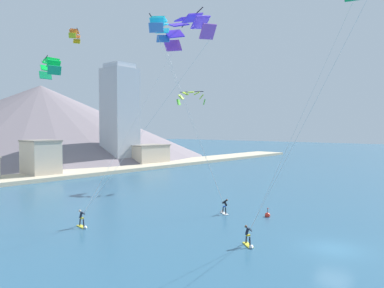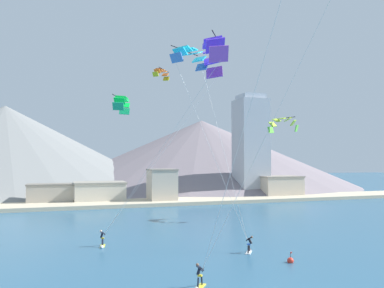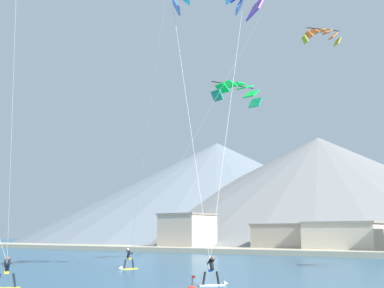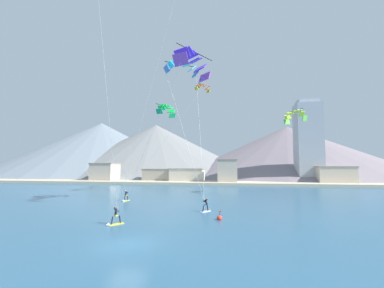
# 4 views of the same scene
# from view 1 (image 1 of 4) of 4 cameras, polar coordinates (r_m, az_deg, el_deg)

# --- Properties ---
(ground_plane) EXTENTS (400.00, 400.00, 0.00)m
(ground_plane) POSITION_cam_1_polar(r_m,az_deg,el_deg) (31.47, 20.82, -14.73)
(ground_plane) COLOR #2D5B7A
(kitesurfer_near_lead) EXTENTS (1.38, 1.62, 1.71)m
(kitesurfer_near_lead) POSITION_cam_1_polar(r_m,az_deg,el_deg) (30.35, 8.65, -14.28)
(kitesurfer_near_lead) COLOR yellow
(kitesurfer_near_lead) RESTS_ON ground
(kitesurfer_near_trail) EXTENTS (0.67, 1.78, 1.74)m
(kitesurfer_near_trail) POSITION_cam_1_polar(r_m,az_deg,el_deg) (36.73, -16.33, -11.35)
(kitesurfer_near_trail) COLOR yellow
(kitesurfer_near_trail) RESTS_ON ground
(kitesurfer_mid_center) EXTENTS (1.31, 1.66, 1.67)m
(kitesurfer_mid_center) POSITION_cam_1_polar(r_m,az_deg,el_deg) (41.00, 4.90, -9.84)
(kitesurfer_mid_center) COLOR white
(kitesurfer_mid_center) RESTS_ON ground
(parafoil_kite_near_trail) EXTENTS (13.20, 8.33, 19.77)m
(parafoil_kite_near_trail) POSITION_cam_1_polar(r_m,az_deg,el_deg) (41.62, -0.85, 17.17)
(parafoil_kite_near_trail) COLOR purple
(parafoil_kite_mid_center) EXTENTS (6.50, 7.62, 19.43)m
(parafoil_kite_mid_center) POSITION_cam_1_polar(r_m,az_deg,el_deg) (41.72, -4.86, 17.25)
(parafoil_kite_mid_center) COLOR #4578C9
(parafoil_kite_distant_high_outer) EXTENTS (3.34, 4.53, 2.29)m
(parafoil_kite_distant_high_outer) POSITION_cam_1_polar(r_m,az_deg,el_deg) (61.75, -0.12, 7.25)
(parafoil_kite_distant_high_outer) COLOR #61C93D
(parafoil_kite_distant_low_drift) EXTENTS (3.29, 3.51, 1.48)m
(parafoil_kite_distant_low_drift) POSITION_cam_1_polar(r_m,az_deg,el_deg) (56.60, -17.39, 15.68)
(parafoil_kite_distant_low_drift) COLOR gold
(parafoil_kite_distant_mid_solo) EXTENTS (2.97, 5.61, 2.12)m
(parafoil_kite_distant_mid_solo) POSITION_cam_1_polar(r_m,az_deg,el_deg) (47.75, -20.83, 11.09)
(parafoil_kite_distant_mid_solo) COLOR #1AA269
(race_marker_buoy) EXTENTS (0.56, 0.56, 1.02)m
(race_marker_buoy) POSITION_cam_1_polar(r_m,az_deg,el_deg) (40.24, 11.42, -10.59)
(race_marker_buoy) COLOR red
(race_marker_buoy) RESTS_ON ground
(shoreline_strip) EXTENTS (180.00, 10.00, 0.70)m
(shoreline_strip) POSITION_cam_1_polar(r_m,az_deg,el_deg) (71.33, -25.73, -4.91)
(shoreline_strip) COLOR beige
(shoreline_strip) RESTS_ON ground
(shore_building_harbour_front) EXTENTS (9.90, 6.52, 5.06)m
(shore_building_harbour_front) POSITION_cam_1_polar(r_m,az_deg,el_deg) (93.33, -6.77, -1.63)
(shore_building_harbour_front) COLOR beige
(shore_building_harbour_front) RESTS_ON ground
(shore_building_quay_west) EXTENTS (5.56, 6.06, 6.97)m
(shore_building_quay_west) POSITION_cam_1_polar(r_m,az_deg,el_deg) (74.47, -22.04, -2.10)
(shore_building_quay_west) COLOR beige
(shore_building_quay_west) RESTS_ON ground
(highrise_tower) EXTENTS (7.00, 7.00, 24.67)m
(highrise_tower) POSITION_cam_1_polar(r_m,az_deg,el_deg) (92.63, -10.94, 4.24)
(highrise_tower) COLOR #A8ADB7
(highrise_tower) RESTS_ON ground
(mountain_peak_west_ridge) EXTENTS (105.31, 105.31, 22.95)m
(mountain_peak_west_ridge) POSITION_cam_1_polar(r_m,az_deg,el_deg) (131.33, -22.01, 3.29)
(mountain_peak_west_ridge) COLOR slate
(mountain_peak_west_ridge) RESTS_ON ground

